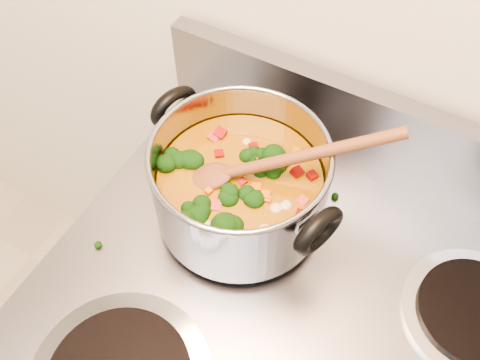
# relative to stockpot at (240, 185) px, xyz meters

# --- Properties ---
(stockpot) EXTENTS (0.31, 0.25, 0.15)m
(stockpot) POSITION_rel_stockpot_xyz_m (0.00, 0.00, 0.00)
(stockpot) COLOR gray
(stockpot) RESTS_ON electric_range
(wooden_spoon) EXTENTS (0.27, 0.17, 0.12)m
(wooden_spoon) POSITION_rel_stockpot_xyz_m (0.02, 0.01, 0.04)
(wooden_spoon) COLOR brown
(wooden_spoon) RESTS_ON stockpot
(cooktop_crumbs) EXTENTS (0.33, 0.15, 0.01)m
(cooktop_crumbs) POSITION_rel_stockpot_xyz_m (0.07, 0.10, -0.08)
(cooktop_crumbs) COLOR black
(cooktop_crumbs) RESTS_ON electric_range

